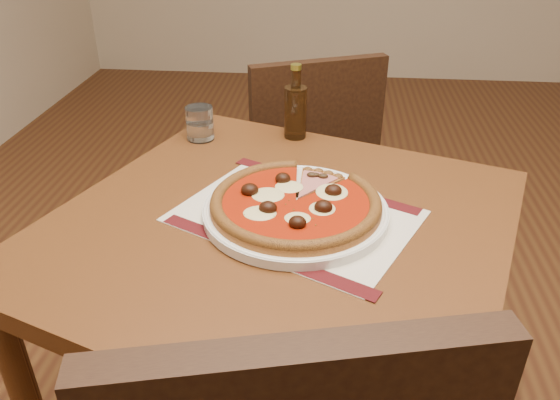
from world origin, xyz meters
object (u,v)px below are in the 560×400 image
object	(u,v)px
table	(279,264)
chair_far	(305,164)
water_glass	(200,123)
bottle	(295,109)
plate	(295,211)
pizza	(296,202)

from	to	relation	value
table	chair_far	size ratio (longest dim) A/B	1.19
water_glass	bottle	bearing A→B (deg)	8.68
table	plate	world-z (taller)	plate
bottle	water_glass	bearing A→B (deg)	-171.32
table	water_glass	distance (m)	0.44
pizza	water_glass	bearing A→B (deg)	127.31
plate	bottle	world-z (taller)	bottle
chair_far	pizza	distance (m)	0.79
water_glass	bottle	world-z (taller)	bottle
pizza	plate	bearing A→B (deg)	75.25
plate	water_glass	bearing A→B (deg)	127.34
plate	water_glass	xyz separation A→B (m)	(-0.25, 0.33, 0.03)
table	bottle	bearing A→B (deg)	89.77
table	pizza	xyz separation A→B (m)	(0.03, 0.01, 0.13)
table	chair_far	world-z (taller)	chair_far
table	pizza	bearing A→B (deg)	25.18
plate	pizza	distance (m)	0.02
chair_far	water_glass	world-z (taller)	chair_far
table	bottle	xyz separation A→B (m)	(0.00, 0.38, 0.17)
table	pizza	size ratio (longest dim) A/B	3.25
chair_far	bottle	size ratio (longest dim) A/B	4.81
table	chair_far	xyz separation A→B (m)	(0.01, 0.75, -0.16)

